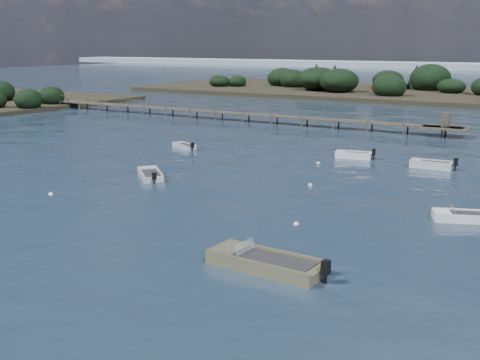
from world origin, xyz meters
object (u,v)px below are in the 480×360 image
Objects in this scene: tender_far_white at (353,156)px; tender_far_grey at (184,147)px; tender_far_grey_b at (431,166)px; dinghy_mid_white_a at (266,265)px; dinghy_mid_grey at (150,176)px; jetty at (246,114)px; dinghy_mid_white_b at (468,218)px.

tender_far_grey is at bearing -166.81° from tender_far_white.
tender_far_white is (-7.14, 0.83, -0.01)m from tender_far_grey_b.
tender_far_grey is (-22.59, 24.24, -0.04)m from dinghy_mid_white_a.
dinghy_mid_white_a is 1.90× the size of tender_far_grey.
dinghy_mid_grey is 1.24× the size of tender_far_grey.
dinghy_mid_grey is 34.96m from jetty.
dinghy_mid_grey is 1.08× the size of tender_far_white.
dinghy_mid_white_a is at bearing -116.47° from dinghy_mid_white_b.
dinghy_mid_grey is at bearing -139.81° from tender_far_grey_b.
tender_far_grey_b is 23.50m from tender_far_grey.
dinghy_mid_white_b reaches higher than dinghy_mid_grey.
dinghy_mid_grey reaches higher than tender_far_grey.
jetty is (-11.11, 33.13, 0.84)m from dinghy_mid_grey.
dinghy_mid_white_a is 0.09× the size of jetty.
dinghy_mid_white_b is 47.39m from jetty.
tender_far_white reaches higher than dinghy_mid_white_b.
dinghy_mid_grey is 0.65× the size of dinghy_mid_white_a.
tender_far_grey_b is 1.20× the size of tender_far_grey.
tender_far_grey is at bearing 132.98° from dinghy_mid_white_a.
dinghy_mid_white_a is 1.66× the size of tender_far_white.
tender_far_white is 0.06× the size of jetty.
jetty reaches higher than dinghy_mid_grey.
dinghy_mid_white_a is at bearing -35.82° from dinghy_mid_grey.
dinghy_mid_white_b is 1.22× the size of tender_far_white.
dinghy_mid_white_a is 53.37m from jetty.
tender_far_grey_b is (17.70, 14.95, 0.04)m from dinghy_mid_grey.
dinghy_mid_white_a reaches higher than dinghy_mid_white_b.
tender_far_grey_b reaches higher than dinghy_mid_grey.
dinghy_mid_white_a reaches higher than tender_far_grey.
dinghy_mid_white_a reaches higher than dinghy_mid_grey.
tender_far_white is at bearing 173.37° from tender_far_grey_b.
jetty is (-5.49, 21.14, 0.84)m from tender_far_grey.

